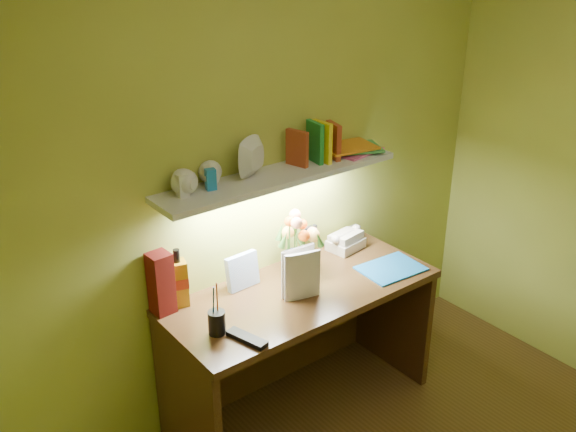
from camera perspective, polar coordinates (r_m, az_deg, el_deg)
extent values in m
cube|color=#3D1E10|center=(3.42, 1.19, -11.92)|extent=(1.40, 0.60, 0.75)
cube|color=#B2B1B6|center=(3.69, 5.78, -1.57)|extent=(0.09, 0.05, 0.09)
cube|color=#621310|center=(3.02, -11.23, -5.88)|extent=(0.10, 0.10, 0.30)
cylinder|color=black|center=(2.86, -6.38, -8.74)|extent=(0.09, 0.09, 0.19)
cube|color=black|center=(2.85, -3.67, -10.79)|extent=(0.11, 0.21, 0.02)
cube|color=#1D7DD4|center=(3.43, 9.13, -4.62)|extent=(0.34, 0.26, 0.01)
imported|color=beige|center=(3.06, -0.54, -5.41)|extent=(0.19, 0.04, 0.25)
imported|color=silver|center=(3.04, -0.28, -5.66)|extent=(0.18, 0.07, 0.25)
cube|color=silver|center=(3.09, -0.70, 3.59)|extent=(1.30, 0.25, 0.03)
imported|color=silver|center=(2.83, -8.29, 2.59)|extent=(0.15, 0.15, 0.09)
imported|color=silver|center=(2.89, -6.72, 3.24)|extent=(0.14, 0.14, 0.10)
imported|color=silver|center=(3.02, -2.65, 3.83)|extent=(0.26, 0.26, 0.05)
cube|color=silver|center=(2.83, -9.37, 2.69)|extent=(0.05, 0.04, 0.11)
cube|color=#1D7DD4|center=(2.89, -6.89, 3.25)|extent=(0.05, 0.04, 0.10)
cube|color=#A23C1E|center=(3.16, 0.81, 6.05)|extent=(0.06, 0.13, 0.18)
cube|color=yellow|center=(3.21, 3.04, 6.60)|extent=(0.03, 0.13, 0.21)
cube|color=#2052A3|center=(3.24, 2.61, 6.34)|extent=(0.04, 0.12, 0.16)
cube|color=#218A38|center=(3.21, 2.40, 6.59)|extent=(0.04, 0.14, 0.21)
cube|color=#A23C1E|center=(3.27, 4.06, 6.69)|extent=(0.06, 0.13, 0.18)
cube|color=#CF5192|center=(3.41, 5.95, 5.82)|extent=(0.29, 0.24, 0.01)
cube|color=#43AD5B|center=(3.41, 5.90, 6.05)|extent=(0.33, 0.29, 0.01)
cube|color=orange|center=(3.38, 5.35, 6.16)|extent=(0.31, 0.25, 0.01)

